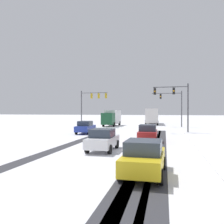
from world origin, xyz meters
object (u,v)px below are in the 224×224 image
Objects in this scene: car_blue_lead at (85,127)px; car_yellow_cab_fourth at (144,157)px; car_white_third at (103,140)px; bus_oncoming at (152,115)px; box_truck_delivery at (112,117)px; traffic_signal_near_right at (176,98)px; car_red_second at (148,133)px; traffic_signal_far_right at (173,103)px; traffic_signal_far_left at (92,100)px.

car_yellow_cab_fourth is at bearing -63.58° from car_blue_lead.
bus_oncoming is (1.71, 35.67, 1.18)m from car_white_third.
bus_oncoming is at bearing 47.37° from box_truck_delivery.
car_red_second is (-3.00, -9.56, -3.76)m from traffic_signal_near_right.
traffic_signal_far_right is 19.49m from car_blue_lead.
box_truck_delivery is at bearing 90.06° from car_blue_lead.
traffic_signal_near_right is 0.87× the size of box_truck_delivery.
bus_oncoming reaches higher than car_red_second.
traffic_signal_far_right is at bearing 89.51° from traffic_signal_near_right.
car_white_third is 0.55× the size of box_truck_delivery.
car_red_second is 0.37× the size of bus_oncoming.
car_blue_lead is at bearing -126.89° from traffic_signal_far_right.
car_white_third is at bearing 120.30° from car_yellow_cab_fourth.
traffic_signal_far_right is 1.58× the size of car_red_second.
car_blue_lead is 15.67m from box_truck_delivery.
bus_oncoming is 1.49× the size of box_truck_delivery.
traffic_signal_far_left is 1.00× the size of traffic_signal_near_right.
car_blue_lead is 24.62m from bus_oncoming.
car_yellow_cab_fourth is (-2.34, -21.57, -3.76)m from traffic_signal_near_right.
box_truck_delivery is (-11.52, 0.33, -2.75)m from traffic_signal_far_right.
car_white_third is (5.51, -12.16, 0.00)m from car_blue_lead.
car_white_third is at bearing -65.62° from car_blue_lead.
traffic_signal_far_right is at bearing 77.70° from car_white_third.
traffic_signal_far_right is 9.54m from bus_oncoming.
bus_oncoming is 10.69m from box_truck_delivery.
car_red_second is 0.99× the size of car_yellow_cab_fourth.
box_truck_delivery is (-0.02, 15.65, 0.82)m from car_blue_lead.
traffic_signal_far_right is at bearing 85.83° from car_yellow_cab_fourth.
car_yellow_cab_fourth is (3.55, -6.07, 0.00)m from car_white_third.
car_red_second is at bearing -68.94° from box_truck_delivery.
car_blue_lead is at bearing 116.42° from car_yellow_cab_fourth.
traffic_signal_near_right reaches higher than box_truck_delivery.
car_white_third is 0.99× the size of car_yellow_cab_fourth.
traffic_signal_far_right is at bearing 15.96° from traffic_signal_far_left.
traffic_signal_far_left is 6.01m from box_truck_delivery.
car_blue_lead is (2.70, -11.27, -3.94)m from traffic_signal_far_left.
traffic_signal_far_left is at bearing 111.73° from car_yellow_cab_fourth.
box_truck_delivery reaches higher than car_white_third.
car_red_second is at bearing -107.41° from traffic_signal_near_right.
box_truck_delivery is (-9.08, 33.88, 0.82)m from car_yellow_cab_fourth.
traffic_signal_near_right is 1.56× the size of car_yellow_cab_fourth.
traffic_signal_near_right is 12.46m from car_blue_lead.
car_red_second is 1.00× the size of car_white_third.
box_truck_delivery is at bearing 132.85° from traffic_signal_near_right.
car_red_second is 0.55× the size of box_truck_delivery.
car_yellow_cab_fourth is 0.37× the size of bus_oncoming.
box_truck_delivery is (-8.42, 21.87, 0.82)m from car_red_second.
car_blue_lead is 0.56× the size of box_truck_delivery.
traffic_signal_far_right reaches higher than car_white_third.
car_yellow_cab_fourth is at bearing -94.17° from traffic_signal_far_right.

